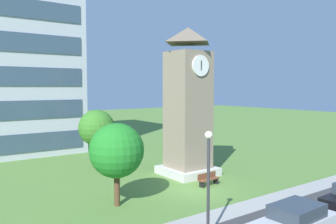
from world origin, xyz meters
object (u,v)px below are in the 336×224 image
Objects in this scene: clock_tower at (188,109)px; street_lamp at (208,171)px; park_bench at (208,179)px; parked_car_silver at (294,223)px; tree_by_building at (97,128)px; tree_near_tower at (117,151)px.

clock_tower is 12.08m from street_lamp.
park_bench is 9.41m from parked_car_silver.
clock_tower reaches higher than park_bench.
street_lamp is 0.99× the size of tree_by_building.
street_lamp is 1.02× the size of tree_near_tower.
tree_by_building is at bearing 114.55° from park_bench.
parked_car_silver reaches higher than park_bench.
park_bench is (-0.80, -3.30, -4.78)m from clock_tower.
clock_tower is 8.88m from tree_near_tower.
street_lamp reaches higher than tree_near_tower.
tree_near_tower is 1.03× the size of parked_car_silver.
parked_car_silver is (4.27, -8.94, -2.41)m from tree_near_tower.
clock_tower is 8.10m from tree_by_building.
tree_by_building is (-4.28, 9.37, 3.04)m from park_bench.
tree_by_building is at bearing 129.93° from clock_tower.
parked_car_silver is at bearing -64.48° from tree_near_tower.
park_bench is 0.37× the size of tree_near_tower.
clock_tower is at bearing 76.37° from park_bench.
park_bench is at bearing -0.10° from tree_near_tower.
tree_by_building is 9.81m from tree_near_tower.
parked_car_silver is (1.34, -18.30, -2.64)m from tree_by_building.
clock_tower is 2.46× the size of parked_car_silver.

